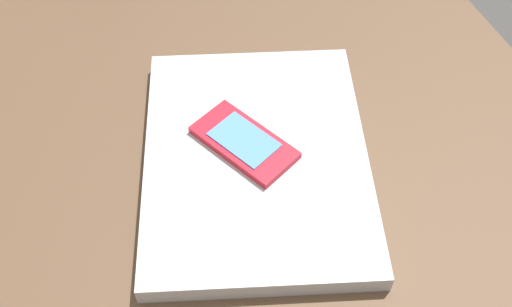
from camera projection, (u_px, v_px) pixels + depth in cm
name	position (u px, v px, depth cm)	size (l,w,h in cm)	color
desk_surface	(242.00, 213.00, 64.13)	(120.00, 80.00, 3.00)	brown
laptop_closed	(256.00, 159.00, 65.31)	(30.81, 23.41, 2.19)	#B7BABC
cell_phone_on_laptop	(244.00, 142.00, 64.75)	(12.52, 10.19, 0.95)	red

